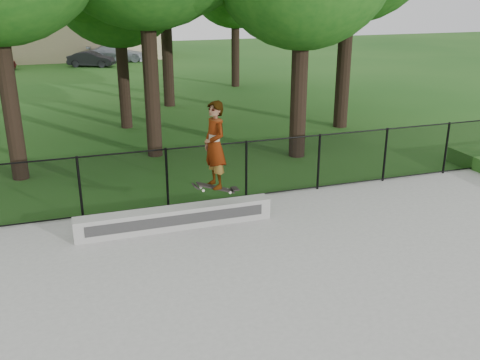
{
  "coord_description": "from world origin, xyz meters",
  "views": [
    {
      "loc": [
        -4.18,
        -6.0,
        5.06
      ],
      "look_at": [
        -0.74,
        4.2,
        1.2
      ],
      "focal_mm": 40.0,
      "sensor_mm": 36.0,
      "label": 1
    }
  ],
  "objects_px": {
    "grind_ledge": "(175,218)",
    "car_c": "(116,53)",
    "skater_airborne": "(215,146)",
    "car_b": "(91,59)"
  },
  "relations": [
    {
      "from": "grind_ledge",
      "to": "skater_airborne",
      "type": "distance_m",
      "value": 1.87
    },
    {
      "from": "car_c",
      "to": "skater_airborne",
      "type": "relative_size",
      "value": 1.83
    },
    {
      "from": "car_b",
      "to": "car_c",
      "type": "bearing_deg",
      "value": -18.35
    },
    {
      "from": "grind_ledge",
      "to": "skater_airborne",
      "type": "xyz_separation_m",
      "value": [
        0.85,
        -0.3,
        1.65
      ]
    },
    {
      "from": "car_b",
      "to": "car_c",
      "type": "height_order",
      "value": "car_c"
    },
    {
      "from": "grind_ledge",
      "to": "car_c",
      "type": "relative_size",
      "value": 1.14
    },
    {
      "from": "car_b",
      "to": "car_c",
      "type": "xyz_separation_m",
      "value": [
        1.97,
        2.19,
        0.09
      ]
    },
    {
      "from": "car_c",
      "to": "skater_airborne",
      "type": "xyz_separation_m",
      "value": [
        -1.23,
        -30.37,
        1.34
      ]
    },
    {
      "from": "grind_ledge",
      "to": "car_c",
      "type": "distance_m",
      "value": 30.15
    },
    {
      "from": "grind_ledge",
      "to": "car_b",
      "type": "xyz_separation_m",
      "value": [
        0.11,
        27.89,
        0.22
      ]
    }
  ]
}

